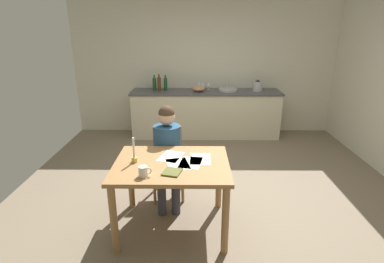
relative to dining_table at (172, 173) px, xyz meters
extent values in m
cube|color=#7A6B56|center=(0.45, 0.74, -0.66)|extent=(5.20, 5.20, 0.04)
cube|color=beige|center=(0.45, 3.34, 0.66)|extent=(5.20, 0.12, 2.60)
cube|color=beige|center=(0.45, 2.98, -0.21)|extent=(2.82, 0.60, 0.86)
cube|color=#4C4C51|center=(0.45, 2.98, 0.24)|extent=(2.86, 0.64, 0.04)
cube|color=#9E7042|center=(0.00, 0.00, 0.09)|extent=(1.16, 0.91, 0.04)
cylinder|color=#9E7042|center=(-0.52, -0.39, -0.28)|extent=(0.07, 0.07, 0.72)
cylinder|color=#9E7042|center=(0.52, -0.39, -0.28)|extent=(0.07, 0.07, 0.72)
cylinder|color=#9E7042|center=(-0.52, 0.39, -0.28)|extent=(0.07, 0.07, 0.72)
cylinder|color=#9E7042|center=(0.52, 0.39, -0.28)|extent=(0.07, 0.07, 0.72)
cube|color=#9E7042|center=(-0.10, 0.63, -0.18)|extent=(0.44, 0.44, 0.04)
cube|color=#9E7042|center=(-0.11, 0.82, 0.03)|extent=(0.36, 0.06, 0.40)
cylinder|color=#9E7042|center=(-0.25, 0.45, -0.42)|extent=(0.04, 0.04, 0.45)
cylinder|color=#9E7042|center=(0.09, 0.48, -0.42)|extent=(0.04, 0.04, 0.45)
cylinder|color=#9E7042|center=(-0.28, 0.79, -0.42)|extent=(0.04, 0.04, 0.45)
cylinder|color=#9E7042|center=(0.06, 0.82, -0.42)|extent=(0.04, 0.04, 0.45)
cylinder|color=navy|center=(-0.10, 0.61, 0.06)|extent=(0.35, 0.35, 0.50)
sphere|color=#D8AD8C|center=(-0.10, 0.61, 0.42)|extent=(0.20, 0.20, 0.20)
sphere|color=#473323|center=(-0.10, 0.61, 0.46)|extent=(0.19, 0.19, 0.19)
cylinder|color=#383847|center=(-0.16, 0.42, -0.19)|extent=(0.17, 0.39, 0.13)
cylinder|color=#383847|center=(-0.14, 0.23, -0.42)|extent=(0.10, 0.10, 0.45)
cylinder|color=#383847|center=(0.00, 0.43, -0.19)|extent=(0.17, 0.39, 0.13)
cylinder|color=#383847|center=(0.02, 0.24, -0.42)|extent=(0.10, 0.10, 0.45)
cylinder|color=white|center=(-0.24, -0.30, 0.16)|extent=(0.08, 0.08, 0.10)
torus|color=white|center=(-0.19, -0.30, 0.17)|extent=(0.07, 0.01, 0.07)
cylinder|color=gold|center=(-0.38, 0.01, 0.14)|extent=(0.06, 0.06, 0.05)
cylinder|color=white|center=(-0.38, 0.01, 0.27)|extent=(0.02, 0.02, 0.21)
cube|color=brown|center=(0.02, -0.22, 0.12)|extent=(0.20, 0.21, 0.02)
cube|color=white|center=(0.29, 0.10, 0.12)|extent=(0.22, 0.30, 0.00)
cube|color=white|center=(0.07, -0.04, 0.12)|extent=(0.28, 0.34, 0.00)
cube|color=white|center=(-0.02, 0.16, 0.12)|extent=(0.29, 0.35, 0.00)
cube|color=white|center=(0.19, 0.01, 0.12)|extent=(0.26, 0.33, 0.00)
cylinder|color=#B2B7BC|center=(0.87, 2.98, 0.28)|extent=(0.36, 0.36, 0.04)
cylinder|color=silver|center=(0.87, 3.14, 0.38)|extent=(0.02, 0.02, 0.24)
cylinder|color=#194C23|center=(-0.54, 3.00, 0.38)|extent=(0.07, 0.07, 0.24)
cylinder|color=#194C23|center=(-0.54, 3.00, 0.53)|extent=(0.03, 0.03, 0.06)
cylinder|color=#593319|center=(-0.45, 2.96, 0.39)|extent=(0.07, 0.07, 0.25)
cylinder|color=#593319|center=(-0.45, 2.96, 0.55)|extent=(0.03, 0.03, 0.06)
cylinder|color=#194C23|center=(-0.33, 3.01, 0.38)|extent=(0.07, 0.07, 0.24)
cylinder|color=#194C23|center=(-0.33, 3.01, 0.52)|extent=(0.03, 0.03, 0.06)
ellipsoid|color=tan|center=(0.31, 2.93, 0.32)|extent=(0.25, 0.25, 0.11)
cylinder|color=#B7BABF|center=(1.43, 2.98, 0.35)|extent=(0.18, 0.18, 0.18)
cone|color=#262628|center=(1.43, 2.98, 0.46)|extent=(0.11, 0.11, 0.04)
cylinder|color=silver|center=(0.50, 3.13, 0.26)|extent=(0.06, 0.06, 0.00)
cylinder|color=silver|center=(0.50, 3.13, 0.30)|extent=(0.01, 0.01, 0.07)
cone|color=silver|center=(0.50, 3.13, 0.37)|extent=(0.07, 0.07, 0.08)
cylinder|color=silver|center=(0.39, 3.13, 0.26)|extent=(0.06, 0.06, 0.00)
cylinder|color=silver|center=(0.39, 3.13, 0.30)|extent=(0.01, 0.01, 0.07)
cone|color=silver|center=(0.39, 3.13, 0.37)|extent=(0.07, 0.07, 0.08)
cylinder|color=silver|center=(0.32, 3.13, 0.26)|extent=(0.06, 0.06, 0.00)
cylinder|color=silver|center=(0.32, 3.13, 0.30)|extent=(0.01, 0.01, 0.07)
cone|color=silver|center=(0.32, 3.13, 0.37)|extent=(0.07, 0.07, 0.08)
camera|label=1|loc=(0.23, -2.78, 1.40)|focal=28.32mm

